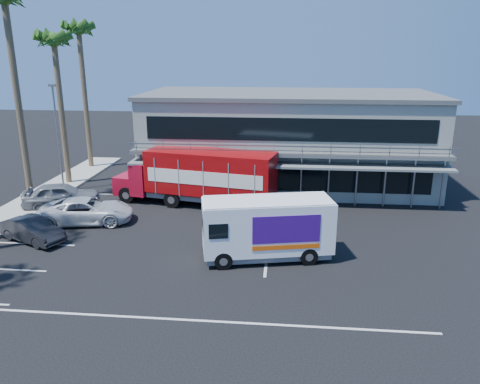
{
  "coord_description": "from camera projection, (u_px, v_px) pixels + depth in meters",
  "views": [
    {
      "loc": [
        2.79,
        -22.26,
        10.41
      ],
      "look_at": [
        0.18,
        4.41,
        2.3
      ],
      "focal_mm": 35.0,
      "sensor_mm": 36.0,
      "label": 1
    }
  ],
  "objects": [
    {
      "name": "parked_car_b",
      "position": [
        32.0,
        230.0,
        26.49
      ],
      "size": [
        4.35,
        3.02,
        1.36
      ],
      "primitive_type": "imported",
      "rotation": [
        0.0,
        0.0,
        1.14
      ],
      "color": "black",
      "rests_on": "ground"
    },
    {
      "name": "white_van",
      "position": [
        267.0,
        228.0,
        23.97
      ],
      "size": [
        6.93,
        3.62,
        3.22
      ],
      "rotation": [
        0.0,
        0.0,
        0.22
      ],
      "color": "white",
      "rests_on": "ground"
    },
    {
      "name": "palm_f",
      "position": [
        79.0,
        38.0,
        40.19
      ],
      "size": [
        2.8,
        2.8,
        13.25
      ],
      "color": "brown",
      "rests_on": "ground"
    },
    {
      "name": "building",
      "position": [
        288.0,
        139.0,
        37.37
      ],
      "size": [
        22.4,
        12.0,
        7.3
      ],
      "color": "gray",
      "rests_on": "ground"
    },
    {
      "name": "parked_car_e",
      "position": [
        61.0,
        195.0,
        32.25
      ],
      "size": [
        5.45,
        3.52,
        1.72
      ],
      "primitive_type": "imported",
      "rotation": [
        0.0,
        0.0,
        1.89
      ],
      "color": "gray",
      "rests_on": "ground"
    },
    {
      "name": "parked_car_d",
      "position": [
        64.0,
        196.0,
        32.69
      ],
      "size": [
        4.99,
        3.5,
        1.34
      ],
      "primitive_type": "imported",
      "rotation": [
        0.0,
        0.0,
        1.96
      ],
      "color": "#2F333E",
      "rests_on": "ground"
    },
    {
      "name": "light_pole_far",
      "position": [
        58.0,
        133.0,
        34.98
      ],
      "size": [
        0.5,
        0.25,
        8.09
      ],
      "color": "gray",
      "rests_on": "ground"
    },
    {
      "name": "red_truck",
      "position": [
        200.0,
        175.0,
        32.4
      ],
      "size": [
        11.79,
        4.93,
        3.87
      ],
      "rotation": [
        0.0,
        0.0,
        -0.21
      ],
      "color": "#A20D21",
      "rests_on": "ground"
    },
    {
      "name": "parked_car_c",
      "position": [
        87.0,
        211.0,
        29.33
      ],
      "size": [
        6.11,
        3.7,
        1.59
      ],
      "primitive_type": "imported",
      "rotation": [
        0.0,
        0.0,
        1.77
      ],
      "color": "silver",
      "rests_on": "ground"
    },
    {
      "name": "curb_strip",
      "position": [
        19.0,
        210.0,
        31.57
      ],
      "size": [
        3.0,
        32.0,
        0.16
      ],
      "primitive_type": "cube",
      "color": "#A5A399",
      "rests_on": "ground"
    },
    {
      "name": "palm_e",
      "position": [
        55.0,
        49.0,
        35.17
      ],
      "size": [
        2.8,
        2.8,
        12.25
      ],
      "color": "brown",
      "rests_on": "ground"
    },
    {
      "name": "palm_d",
      "position": [
        6.0,
        12.0,
        29.81
      ],
      "size": [
        2.8,
        2.8,
        14.75
      ],
      "color": "brown",
      "rests_on": "ground"
    },
    {
      "name": "ground",
      "position": [
        228.0,
        258.0,
        24.48
      ],
      "size": [
        120.0,
        120.0,
        0.0
      ],
      "primitive_type": "plane",
      "color": "black",
      "rests_on": "ground"
    }
  ]
}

